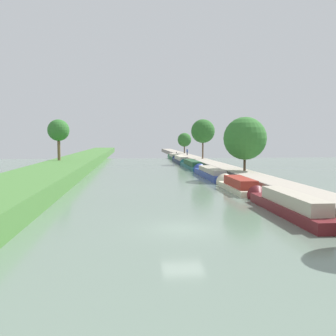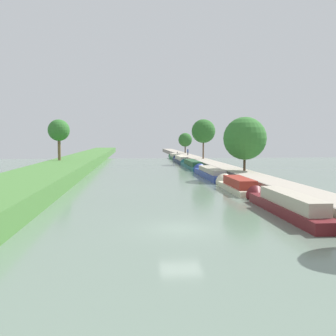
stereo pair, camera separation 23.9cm
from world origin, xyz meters
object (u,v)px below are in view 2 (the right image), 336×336
at_px(narrowboat_cream, 236,185).
at_px(mooring_bollard_far, 177,153).
at_px(narrowboat_blue, 209,173).
at_px(narrowboat_navy, 181,160).
at_px(narrowboat_maroon, 285,204).
at_px(person_walking, 188,152).
at_px(narrowboat_teal, 191,165).
at_px(narrowboat_green, 174,156).

xyz_separation_m(narrowboat_cream, mooring_bollard_far, (1.93, 67.82, 0.83)).
relative_size(narrowboat_cream, narrowboat_blue, 0.67).
bearing_deg(narrowboat_navy, narrowboat_maroon, -89.95).
distance_m(narrowboat_cream, mooring_bollard_far, 67.86).
height_order(narrowboat_maroon, narrowboat_navy, narrowboat_maroon).
bearing_deg(narrowboat_blue, narrowboat_cream, -89.85).
bearing_deg(narrowboat_cream, person_walking, 86.69).
relative_size(narrowboat_cream, narrowboat_teal, 0.63).
relative_size(narrowboat_blue, narrowboat_green, 1.22).
xyz_separation_m(narrowboat_navy, mooring_bollard_far, (1.81, 21.34, 0.79)).
xyz_separation_m(narrowboat_teal, person_walking, (3.25, 26.39, 1.44)).
height_order(narrowboat_navy, narrowboat_green, narrowboat_navy).
height_order(narrowboat_cream, narrowboat_green, narrowboat_cream).
bearing_deg(narrowboat_green, mooring_bollard_far, 74.11).
bearing_deg(narrowboat_teal, narrowboat_cream, -90.02).
bearing_deg(narrowboat_teal, mooring_bollard_far, 87.10).
relative_size(narrowboat_maroon, narrowboat_teal, 0.78).
height_order(narrowboat_maroon, narrowboat_green, narrowboat_maroon).
relative_size(narrowboat_maroon, person_walking, 7.81).
bearing_deg(mooring_bollard_far, person_walking, -83.32).
xyz_separation_m(narrowboat_blue, mooring_bollard_far, (1.96, 54.27, 0.80)).
xyz_separation_m(narrowboat_cream, narrowboat_blue, (-0.04, 13.55, 0.03)).
bearing_deg(narrowboat_maroon, narrowboat_navy, 90.05).
relative_size(narrowboat_navy, narrowboat_green, 1.27).
height_order(narrowboat_navy, person_walking, person_walking).
distance_m(narrowboat_cream, narrowboat_teal, 30.05).
relative_size(narrowboat_maroon, narrowboat_blue, 0.83).
distance_m(narrowboat_blue, mooring_bollard_far, 54.31).
bearing_deg(narrowboat_blue, person_walking, 85.61).
bearing_deg(narrowboat_green, narrowboat_teal, -90.47).
height_order(narrowboat_green, person_walking, person_walking).
height_order(narrowboat_maroon, person_walking, person_walking).
bearing_deg(narrowboat_blue, narrowboat_maroon, -89.55).
distance_m(narrowboat_maroon, narrowboat_blue, 26.05).
height_order(narrowboat_green, mooring_bollard_far, mooring_bollard_far).
bearing_deg(narrowboat_maroon, mooring_bollard_far, 88.75).
height_order(narrowboat_teal, person_walking, person_walking).
xyz_separation_m(narrowboat_maroon, narrowboat_cream, (-0.17, 12.50, -0.12)).
bearing_deg(narrowboat_green, person_walking, -61.85).
bearing_deg(narrowboat_teal, narrowboat_navy, 89.62).
xyz_separation_m(narrowboat_blue, narrowboat_navy, (0.15, 32.94, 0.01)).
relative_size(narrowboat_cream, mooring_bollard_far, 23.04).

